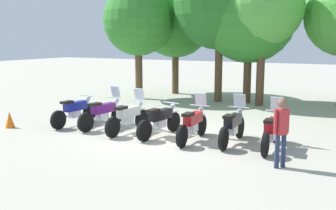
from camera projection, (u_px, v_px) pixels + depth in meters
name	position (u px, v px, depth m)	size (l,w,h in m)	color
ground_plane	(160.00, 136.00, 12.38)	(80.00, 80.00, 0.00)	#ADA899
motorcycle_0	(75.00, 111.00, 13.87)	(0.62, 2.19, 0.99)	black
motorcycle_1	(103.00, 113.00, 13.44)	(0.66, 2.18, 1.37)	black
motorcycle_2	(128.00, 117.00, 12.76)	(0.62, 2.19, 1.37)	black
motorcycle_3	(160.00, 120.00, 12.28)	(0.65, 2.19, 0.99)	black
motorcycle_4	(193.00, 124.00, 11.71)	(0.62, 2.19, 1.37)	black
motorcycle_5	(233.00, 126.00, 11.42)	(0.62, 2.19, 1.37)	black
motorcycle_6	(272.00, 130.00, 10.82)	(0.62, 2.19, 1.37)	black
person_0	(281.00, 128.00, 9.16)	(0.34, 0.34, 1.64)	#232D4C
tree_0	(138.00, 21.00, 19.53)	(3.47, 3.47, 5.62)	brown
tree_1	(176.00, 19.00, 21.35)	(4.10, 4.10, 6.08)	brown
tree_2	(220.00, 3.00, 18.46)	(4.33, 4.33, 6.79)	brown
tree_3	(249.00, 16.00, 18.13)	(4.29, 4.29, 6.16)	brown
tree_4	(263.00, 7.00, 17.29)	(3.56, 3.56, 6.16)	brown
traffic_cone	(10.00, 120.00, 13.48)	(0.32, 0.32, 0.55)	orange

